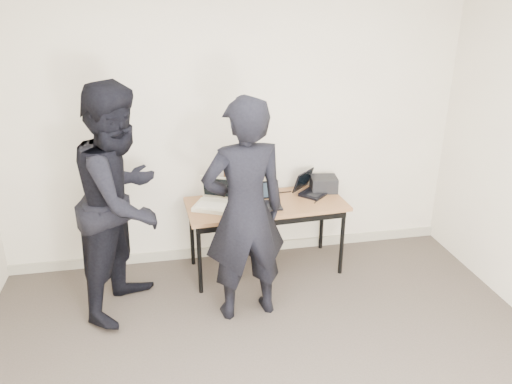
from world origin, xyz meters
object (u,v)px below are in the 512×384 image
object	(u,v)px
person_typist	(245,212)
leather_satchel	(243,183)
desk	(266,209)
laptop_beige	(214,201)
laptop_right	(311,188)
equipment_box	(324,184)
person_observer	(123,201)
laptop_center	(265,200)

from	to	relation	value
person_typist	leather_satchel	bearing A→B (deg)	-106.74
desk	laptop_beige	bearing A→B (deg)	175.07
laptop_right	equipment_box	xyz separation A→B (m)	(0.14, 0.04, 0.02)
laptop_beige	equipment_box	bearing A→B (deg)	34.70
laptop_right	person_observer	bearing A→B (deg)	152.09
desk	laptop_center	world-z (taller)	laptop_center
desk	person_typist	distance (m)	0.78
desk	person_typist	xyz separation A→B (m)	(-0.32, -0.65, 0.29)
person_typist	laptop_center	bearing A→B (deg)	-123.60
desk	person_observer	bearing A→B (deg)	-168.77
person_typist	person_observer	size ratio (longest dim) A/B	0.96
laptop_beige	person_observer	size ratio (longest dim) A/B	0.22
desk	laptop_center	size ratio (longest dim) A/B	5.36
laptop_right	equipment_box	world-z (taller)	laptop_right
laptop_center	desk	bearing A→B (deg)	60.81
desk	person_observer	distance (m)	1.37
desk	laptop_right	world-z (taller)	laptop_right
laptop_right	leather_satchel	world-z (taller)	leather_satchel
desk	leather_satchel	world-z (taller)	leather_satchel
equipment_box	leather_satchel	bearing A→B (deg)	177.48
laptop_center	laptop_right	bearing A→B (deg)	20.96
laptop_center	leather_satchel	world-z (taller)	leather_satchel
laptop_beige	leather_satchel	bearing A→B (deg)	59.73
leather_satchel	person_typist	world-z (taller)	person_typist
laptop_center	equipment_box	distance (m)	0.70
laptop_center	laptop_right	world-z (taller)	same
laptop_right	equipment_box	bearing A→B (deg)	-29.51
person_typist	desk	bearing A→B (deg)	-123.79
laptop_beige	person_typist	bearing A→B (deg)	-49.41
leather_satchel	laptop_center	bearing A→B (deg)	-61.45
person_observer	laptop_right	bearing A→B (deg)	-48.74
laptop_center	leather_satchel	distance (m)	0.33
laptop_right	person_observer	size ratio (longest dim) A/B	0.21
equipment_box	person_observer	size ratio (longest dim) A/B	0.13
laptop_beige	leather_satchel	world-z (taller)	laptop_beige
person_observer	desk	bearing A→B (deg)	-49.69
desk	equipment_box	bearing A→B (deg)	13.75
person_typist	person_observer	world-z (taller)	person_observer
equipment_box	person_typist	xyz separation A→B (m)	(-0.95, -0.85, 0.15)
desk	laptop_beige	distance (m)	0.51
laptop_beige	leather_satchel	size ratio (longest dim) A/B	1.18
leather_satchel	person_observer	distance (m)	1.24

